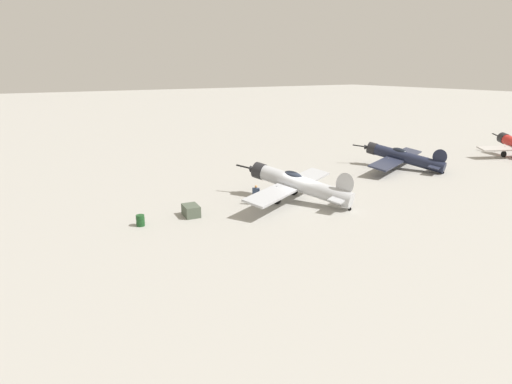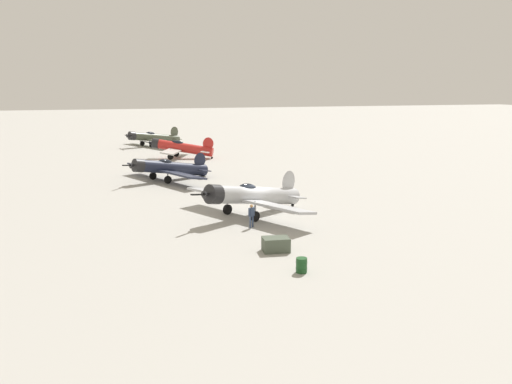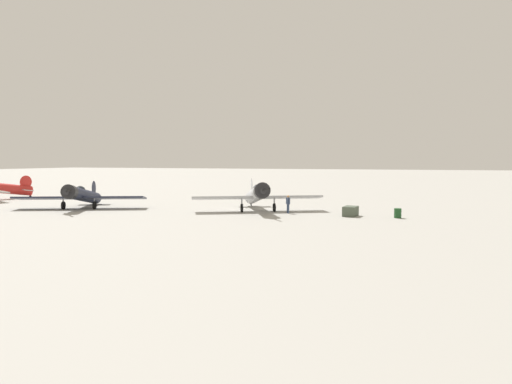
{
  "view_description": "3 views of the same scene",
  "coord_description": "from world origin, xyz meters",
  "px_view_note": "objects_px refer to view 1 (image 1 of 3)",
  "views": [
    {
      "loc": [
        21.68,
        27.47,
        10.99
      ],
      "look_at": [
        3.68,
        -1.49,
        1.1
      ],
      "focal_mm": 30.01,
      "sensor_mm": 36.0,
      "label": 1
    },
    {
      "loc": [
        39.09,
        -12.32,
        9.93
      ],
      "look_at": [
        0.0,
        -0.0,
        1.8
      ],
      "focal_mm": 37.77,
      "sensor_mm": 36.0,
      "label": 2
    },
    {
      "loc": [
        14.15,
        -41.0,
        4.94
      ],
      "look_at": [
        0.0,
        -0.0,
        1.8
      ],
      "focal_mm": 30.87,
      "sensor_mm": 36.0,
      "label": 3
    }
  ],
  "objects_px": {
    "airplane_foreground": "(297,184)",
    "ground_crew_mechanic": "(256,193)",
    "airplane_mid_apron": "(402,157)",
    "fuel_drum": "(140,220)",
    "equipment_crate": "(191,211)"
  },
  "relations": [
    {
      "from": "airplane_mid_apron",
      "to": "ground_crew_mechanic",
      "type": "height_order",
      "value": "airplane_mid_apron"
    },
    {
      "from": "airplane_mid_apron",
      "to": "equipment_crate",
      "type": "relative_size",
      "value": 7.38
    },
    {
      "from": "airplane_mid_apron",
      "to": "ground_crew_mechanic",
      "type": "relative_size",
      "value": 7.56
    },
    {
      "from": "airplane_foreground",
      "to": "fuel_drum",
      "type": "xyz_separation_m",
      "value": [
        13.2,
        -1.2,
        -1.17
      ]
    },
    {
      "from": "airplane_mid_apron",
      "to": "ground_crew_mechanic",
      "type": "distance_m",
      "value": 21.35
    },
    {
      "from": "ground_crew_mechanic",
      "to": "fuel_drum",
      "type": "relative_size",
      "value": 2.06
    },
    {
      "from": "fuel_drum",
      "to": "airplane_mid_apron",
      "type": "bearing_deg",
      "value": -175.2
    },
    {
      "from": "airplane_mid_apron",
      "to": "equipment_crate",
      "type": "xyz_separation_m",
      "value": [
        26.93,
        2.54,
        -0.89
      ]
    },
    {
      "from": "airplane_foreground",
      "to": "equipment_crate",
      "type": "relative_size",
      "value": 7.02
    },
    {
      "from": "ground_crew_mechanic",
      "to": "fuel_drum",
      "type": "bearing_deg",
      "value": -38.2
    },
    {
      "from": "airplane_foreground",
      "to": "ground_crew_mechanic",
      "type": "height_order",
      "value": "airplane_foreground"
    },
    {
      "from": "airplane_foreground",
      "to": "airplane_mid_apron",
      "type": "relative_size",
      "value": 0.95
    },
    {
      "from": "airplane_foreground",
      "to": "airplane_mid_apron",
      "type": "distance_m",
      "value": 18.12
    },
    {
      "from": "airplane_foreground",
      "to": "ground_crew_mechanic",
      "type": "distance_m",
      "value": 3.64
    },
    {
      "from": "ground_crew_mechanic",
      "to": "equipment_crate",
      "type": "relative_size",
      "value": 0.98
    }
  ]
}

